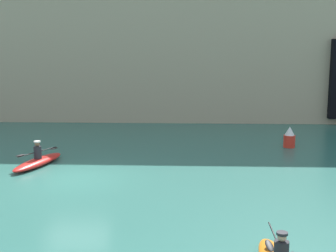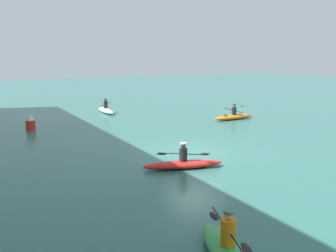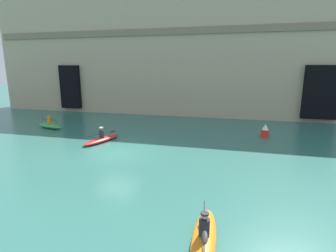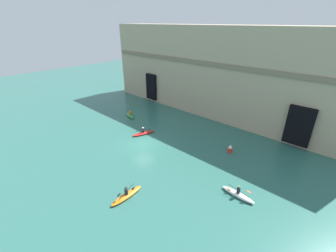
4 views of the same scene
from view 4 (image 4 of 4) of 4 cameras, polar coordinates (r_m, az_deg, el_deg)
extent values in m
plane|color=#2D665B|center=(29.99, -6.42, -4.55)|extent=(120.00, 120.00, 0.00)
cube|color=tan|center=(38.71, 12.57, 13.17)|extent=(43.78, 6.02, 14.25)
cube|color=#7C6E59|center=(35.83, 10.20, 15.26)|extent=(42.91, 0.24, 0.67)
cube|color=black|center=(45.04, -4.17, 9.91)|extent=(2.48, 0.70, 4.98)
cube|color=black|center=(32.28, 30.34, 0.00)|extent=(3.03, 0.70, 5.03)
ellipsoid|color=red|center=(32.36, -6.31, -1.86)|extent=(1.66, 3.40, 0.32)
cylinder|color=#232328|center=(32.18, -6.35, -1.19)|extent=(0.33, 0.33, 0.53)
sphere|color=brown|center=(32.01, -6.38, -0.59)|extent=(0.22, 0.22, 0.22)
cylinder|color=silver|center=(31.97, -6.39, -0.44)|extent=(0.28, 0.28, 0.06)
cylinder|color=black|center=(32.16, -6.35, -1.15)|extent=(1.12, 1.76, 0.09)
ellipsoid|color=black|center=(32.05, -7.95, -1.29)|extent=(0.39, 0.47, 0.06)
ellipsoid|color=black|center=(32.30, -4.76, -1.01)|extent=(0.39, 0.47, 0.06)
ellipsoid|color=white|center=(22.68, 17.30, -16.29)|extent=(3.27, 0.78, 0.39)
cylinder|color=#232328|center=(22.37, 17.46, -15.36)|extent=(0.31, 0.31, 0.57)
sphere|color=brown|center=(22.13, 17.59, -14.59)|extent=(0.21, 0.21, 0.21)
cylinder|color=#4C6B4C|center=(22.08, 17.62, -14.42)|extent=(0.26, 0.26, 0.06)
cylinder|color=black|center=(22.35, 17.47, -15.30)|extent=(2.04, 0.36, 0.64)
ellipsoid|color=#D84C19|center=(22.69, 15.14, -15.14)|extent=(0.46, 0.25, 0.17)
ellipsoid|color=#D84C19|center=(22.06, 19.87, -15.44)|extent=(0.46, 0.25, 0.17)
ellipsoid|color=orange|center=(22.00, -10.45, -16.98)|extent=(0.85, 3.49, 0.35)
cylinder|color=#232328|center=(21.71, -10.55, -16.11)|extent=(0.33, 0.33, 0.54)
sphere|color=tan|center=(21.47, -10.63, -15.36)|extent=(0.20, 0.20, 0.20)
cylinder|color=#232328|center=(21.42, -10.64, -15.20)|extent=(0.25, 0.25, 0.06)
cylinder|color=black|center=(21.69, -10.55, -16.05)|extent=(0.27, 1.97, 0.60)
ellipsoid|color=black|center=(21.11, -12.37, -16.71)|extent=(0.23, 0.45, 0.17)
ellipsoid|color=black|center=(22.29, -8.85, -15.41)|extent=(0.23, 0.45, 0.17)
ellipsoid|color=green|center=(38.61, -9.61, 2.62)|extent=(2.93, 1.55, 0.41)
cylinder|color=orange|center=(38.43, -9.66, 3.31)|extent=(0.35, 0.35, 0.60)
sphere|color=beige|center=(38.28, -9.70, 3.86)|extent=(0.19, 0.19, 0.19)
cylinder|color=#4C6B4C|center=(38.26, -9.71, 3.97)|extent=(0.24, 0.24, 0.06)
cylinder|color=black|center=(38.42, -9.66, 3.36)|extent=(2.14, 0.69, 0.24)
ellipsoid|color=black|center=(37.58, -9.11, 2.75)|extent=(0.48, 0.30, 0.09)
ellipsoid|color=black|center=(39.26, -10.20, 3.94)|extent=(0.48, 0.30, 0.09)
cylinder|color=red|center=(28.95, 15.46, -5.86)|extent=(0.58, 0.58, 0.61)
cone|color=white|center=(28.69, 15.58, -4.96)|extent=(0.49, 0.49, 0.44)
camera|label=1|loc=(18.50, -41.50, -13.68)|focal=50.00mm
camera|label=2|loc=(44.82, -9.92, 11.68)|focal=40.00mm
camera|label=3|loc=(16.28, -30.88, -14.90)|focal=28.00mm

